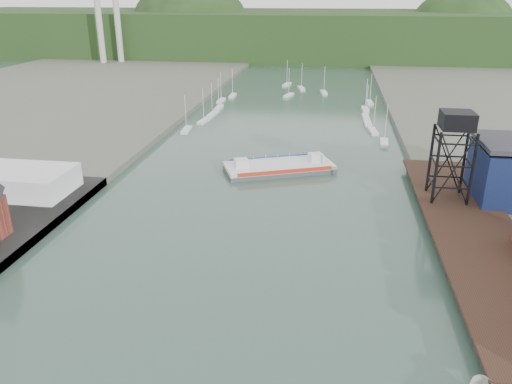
% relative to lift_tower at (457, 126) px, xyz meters
% --- Properties ---
extents(east_pier, '(14.00, 70.00, 2.45)m').
position_rel_lift_tower_xyz_m(east_pier, '(2.00, -13.00, -13.75)').
color(east_pier, black).
rests_on(east_pier, ground).
extents(white_shed, '(18.00, 12.00, 4.50)m').
position_rel_lift_tower_xyz_m(white_shed, '(-79.00, -8.00, -11.80)').
color(white_shed, silver).
rests_on(white_shed, west_quay).
extents(lift_tower, '(6.50, 6.50, 16.00)m').
position_rel_lift_tower_xyz_m(lift_tower, '(0.00, 0.00, 0.00)').
color(lift_tower, black).
rests_on(lift_tower, east_pier).
extents(marina_sailboats, '(57.71, 92.65, 0.90)m').
position_rel_lift_tower_xyz_m(marina_sailboats, '(-34.92, 80.46, -15.30)').
color(marina_sailboats, silver).
rests_on(marina_sailboats, ground).
extents(smokestacks, '(11.20, 8.20, 60.00)m').
position_rel_lift_tower_xyz_m(smokestacks, '(-141.00, 174.50, 14.35)').
color(smokestacks, '#AFAFA9').
rests_on(smokestacks, ground).
extents(distant_hills, '(500.00, 120.00, 80.00)m').
position_rel_lift_tower_xyz_m(distant_hills, '(-38.98, 243.35, -5.27)').
color(distant_hills, black).
rests_on(distant_hills, ground).
extents(chain_ferry, '(25.66, 17.91, 3.43)m').
position_rel_lift_tower_xyz_m(chain_ferry, '(-32.52, 15.90, -14.66)').
color(chain_ferry, '#48474A').
rests_on(chain_ferry, ground).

